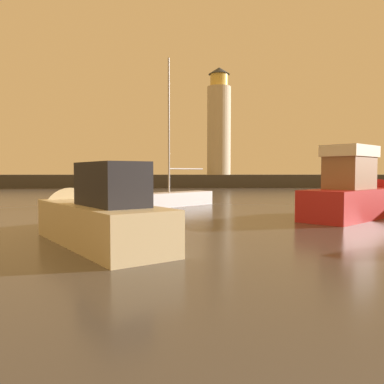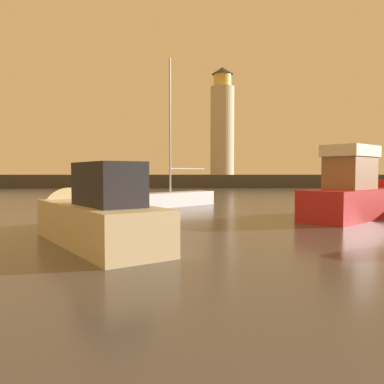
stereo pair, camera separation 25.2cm
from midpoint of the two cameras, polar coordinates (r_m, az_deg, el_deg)
The scene contains 6 objects.
ground_plane at distance 31.16m, azimuth 2.34°, elevation -1.37°, with size 220.00×220.00×0.00m, color #4C4742.
breakwater at distance 61.13m, azimuth -0.15°, elevation 1.62°, with size 76.36×6.67×1.93m, color #423F3D.
lighthouse at distance 61.90m, azimuth 3.79°, elevation 9.76°, with size 3.64×3.64×16.49m.
motorboat_1 at distance 22.09m, azimuth 22.93°, elevation -0.35°, with size 8.05×7.42×3.92m.
motorboat_2 at distance 13.64m, azimuth -15.06°, elevation -3.27°, with size 6.05×7.90×2.90m.
sailboat_moored at distance 26.85m, azimuth -2.67°, elevation -0.86°, with size 5.36×5.27×9.84m.
Camera 1 is at (-2.87, -0.85, 2.30)m, focal length 36.88 mm.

